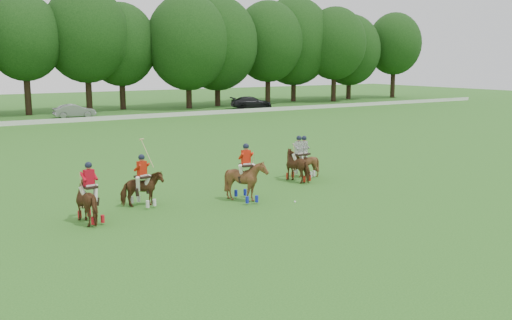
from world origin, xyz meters
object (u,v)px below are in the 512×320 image
car_right (251,102)px  polo_ball (295,202)px  polo_red_b (143,188)px  polo_stripe_a (299,165)px  polo_stripe_b (304,163)px  polo_red_c (246,180)px  polo_red_a (90,201)px  car_mid (74,111)px

car_right → polo_ball: (-23.01, -41.21, -0.69)m
polo_red_b → polo_ball: polo_red_b is taller
polo_stripe_a → polo_stripe_b: (0.81, 0.66, -0.07)m
polo_stripe_a → car_right: bearing=61.7°
polo_red_c → polo_ball: size_ratio=27.39×
polo_red_a → polo_red_b: (2.46, 1.19, -0.06)m
car_mid → polo_red_b: bearing=171.8°
car_mid → polo_red_b: polo_red_b is taller
polo_red_a → polo_ball: size_ratio=25.11×
polo_red_b → polo_red_c: size_ratio=1.09×
polo_red_b → polo_red_c: polo_red_b is taller
polo_red_a → polo_stripe_b: 11.83m
polo_stripe_b → polo_ball: polo_stripe_b is taller
car_mid → car_right: size_ratio=0.82×
polo_red_a → polo_red_c: size_ratio=0.92×
polo_red_b → polo_stripe_a: (8.30, 0.64, 0.06)m
car_mid → polo_red_b: size_ratio=1.55×
car_right → polo_red_b: bearing=158.9°
car_right → polo_stripe_a: size_ratio=2.25×
car_mid → car_right: bearing=-87.7°
polo_stripe_a → polo_stripe_b: size_ratio=1.06×
polo_red_c → polo_red_a: bearing=177.7°
car_mid → polo_stripe_b: polo_stripe_b is taller
polo_red_c → polo_stripe_b: polo_red_c is taller
polo_red_b → polo_ball: 6.31m
polo_red_b → polo_stripe_a: size_ratio=1.19×
car_right → polo_stripe_a: bearing=167.3°
polo_stripe_b → car_right: bearing=62.3°
polo_stripe_a → polo_stripe_b: polo_stripe_a is taller
car_right → polo_red_a: 50.33m
car_right → polo_red_c: (-24.58, -39.85, 0.17)m
polo_stripe_b → polo_ball: (-3.50, -4.11, -0.70)m
car_right → polo_stripe_b: bearing=167.8°
polo_red_a → polo_stripe_b: polo_red_a is taller
polo_red_b → polo_ball: bearing=-26.6°
polo_stripe_a → polo_ball: (-2.69, -3.45, -0.77)m
polo_red_b → polo_stripe_b: 9.20m
polo_ball → polo_stripe_a: bearing=52.0°
polo_red_a → polo_stripe_b: bearing=12.1°
polo_red_a → polo_red_b: size_ratio=0.84×
car_right → polo_stripe_b: polo_stripe_b is taller
polo_red_c → polo_ball: (1.57, -1.36, -0.86)m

